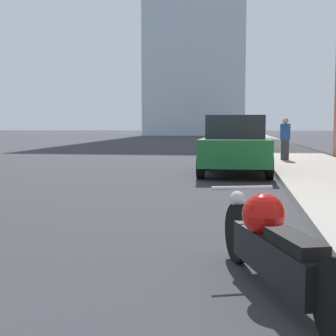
% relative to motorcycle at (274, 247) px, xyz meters
% --- Properties ---
extents(sidewalk, '(2.84, 240.00, 0.15)m').
position_rel_motorcycle_xyz_m(sidewalk, '(2.07, 35.48, -0.32)').
color(sidewalk, '#9E998E').
rests_on(sidewalk, ground_plane).
extents(motorcycle, '(1.04, 2.48, 0.81)m').
position_rel_motorcycle_xyz_m(motorcycle, '(0.00, 0.00, 0.00)').
color(motorcycle, black).
rests_on(motorcycle, ground_plane).
extents(parked_car_green, '(2.04, 4.15, 1.71)m').
position_rel_motorcycle_xyz_m(parked_car_green, '(-0.48, 9.89, 0.46)').
color(parked_car_green, '#1E6B33').
rests_on(parked_car_green, ground_plane).
extents(parked_car_blue, '(2.04, 3.88, 1.69)m').
position_rel_motorcycle_xyz_m(parked_car_blue, '(-0.37, 22.28, 0.45)').
color(parked_car_blue, '#1E3899').
rests_on(parked_car_blue, ground_plane).
extents(parked_car_red, '(2.11, 4.29, 1.70)m').
position_rel_motorcycle_xyz_m(parked_car_red, '(-0.61, 34.87, 0.45)').
color(parked_car_red, red).
rests_on(parked_car_red, ground_plane).
extents(pedestrian, '(0.36, 0.22, 1.58)m').
position_rel_motorcycle_xyz_m(pedestrian, '(1.30, 14.16, 0.55)').
color(pedestrian, '#38383D').
rests_on(pedestrian, sidewalk).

